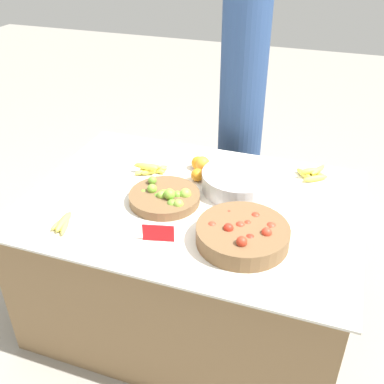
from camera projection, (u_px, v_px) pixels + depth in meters
ground_plane at (192, 309)px, 2.58m from camera, size 12.00×12.00×0.00m
market_table at (192, 259)px, 2.38m from camera, size 1.60×1.15×0.75m
lime_bowl at (165, 197)px, 2.16m from camera, size 0.34×0.34×0.09m
tomato_basket at (242, 234)px, 1.89m from camera, size 0.40×0.40×0.11m
orange_pile at (202, 168)px, 2.38m from camera, size 0.17×0.19×0.08m
metal_bowl at (239, 181)px, 2.25m from camera, size 0.38×0.38×0.10m
price_sign at (158, 233)px, 1.90m from camera, size 0.13×0.04×0.08m
banana_bunch_front_left at (151, 168)px, 2.40m from camera, size 0.18×0.15×0.06m
banana_bunch_middle_right at (63, 222)px, 2.01m from camera, size 0.09×0.16×0.04m
banana_bunch_front_right at (312, 174)px, 2.36m from camera, size 0.18×0.17×0.06m
vendor_person at (241, 120)px, 2.84m from camera, size 0.28×0.28×1.75m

